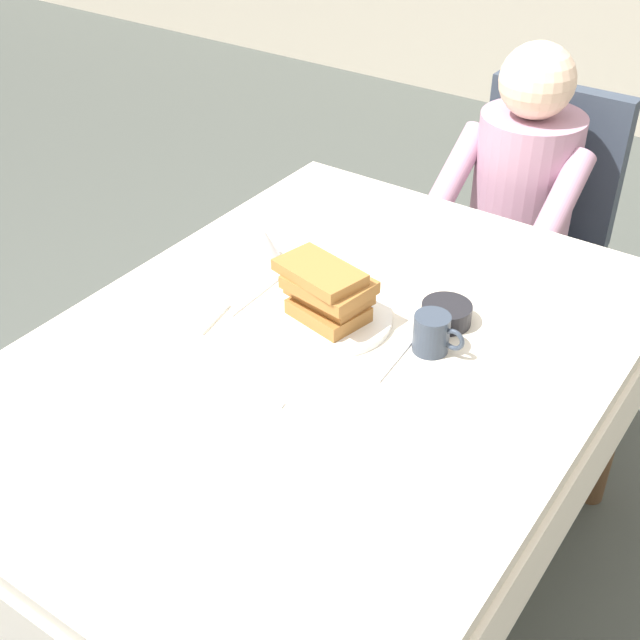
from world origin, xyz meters
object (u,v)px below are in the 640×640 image
Objects in this scene: diner_person at (518,198)px; knife_right_of_plate at (399,354)px; fork_left_of_plate at (254,296)px; breakfast_stack at (327,291)px; spoon_near_edge at (248,395)px; bowl_butter at (446,314)px; syrup_pitcher at (264,242)px; plate_breakfast at (328,317)px; dining_table_main at (322,383)px; cup_coffee at (432,333)px; chair_diner at (533,219)px.

knife_right_of_plate is (0.14, -0.94, 0.07)m from diner_person.
diner_person reaches higher than fork_left_of_plate.
breakfast_stack is 0.31m from spoon_near_edge.
bowl_butter is at bearing 54.86° from spoon_near_edge.
diner_person is at bearing 66.79° from syrup_pitcher.
spoon_near_edge is (0.30, -0.44, -0.04)m from syrup_pitcher.
knife_right_of_plate is (0.19, -0.02, -0.08)m from breakfast_stack.
breakfast_stack is at bearing -146.15° from bowl_butter.
syrup_pitcher is 0.40× the size of knife_right_of_plate.
knife_right_of_plate is at bearing -6.01° from plate_breakfast.
dining_table_main is 0.15m from plate_breakfast.
syrup_pitcher is at bearing 153.93° from plate_breakfast.
cup_coffee is at bearing -84.70° from fork_left_of_plate.
dining_table_main is 1.64× the size of chair_diner.
plate_breakfast is at bearing 87.29° from chair_diner.
chair_diner is at bearing 77.61° from spoon_near_edge.
spoon_near_edge is (0.02, -0.30, -0.01)m from plate_breakfast.
plate_breakfast is 1.87× the size of spoon_near_edge.
cup_coffee is (0.24, 0.04, -0.04)m from breakfast_stack.
breakfast_stack is 1.98× the size of bowl_butter.
plate_breakfast is (-0.05, 0.10, 0.10)m from dining_table_main.
cup_coffee is 0.08m from knife_right_of_plate.
syrup_pitcher is 0.44× the size of fork_left_of_plate.
syrup_pitcher is at bearing -179.81° from bowl_butter.
diner_person reaches higher than spoon_near_edge.
chair_diner is 1.14m from fork_left_of_plate.
chair_diner reaches higher than dining_table_main.
spoon_near_edge is at bearing -145.38° from fork_left_of_plate.
breakfast_stack is 0.20m from fork_left_of_plate.
knife_right_of_plate is at bearing 28.25° from dining_table_main.
breakfast_stack is (-0.05, 0.09, 0.17)m from dining_table_main.
syrup_pitcher is at bearing 66.91° from knife_right_of_plate.
chair_diner is 1.09m from cup_coffee.
diner_person is at bearing 3.87° from knife_right_of_plate.
plate_breakfast is at bearing -171.92° from cup_coffee.
diner_person reaches higher than knife_right_of_plate.
knife_right_of_plate is (-0.02, -0.16, -0.02)m from bowl_butter.
diner_person is at bearing 77.42° from spoon_near_edge.
breakfast_stack is (-0.05, -0.92, 0.15)m from diner_person.
bowl_butter is 0.43m from fork_left_of_plate.
bowl_butter reaches higher than dining_table_main.
chair_diner is 1.12m from breakfast_stack.
diner_person is 0.80m from bowl_butter.
chair_diner reaches higher than bowl_butter.
chair_diner reaches higher than spoon_near_edge.
syrup_pitcher reaches higher than dining_table_main.
dining_table_main is 0.27m from fork_left_of_plate.
dining_table_main is at bearing 89.91° from diner_person.
spoon_near_edge is (-0.22, -0.33, -0.04)m from cup_coffee.
dining_table_main is 8.47× the size of fork_left_of_plate.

